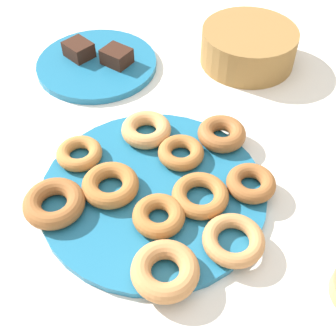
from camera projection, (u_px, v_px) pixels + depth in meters
name	position (u px, v px, depth m)	size (l,w,h in m)	color
ground_plane	(153.00, 194.00, 0.71)	(2.40, 2.40, 0.00)	white
donut_plate	(153.00, 191.00, 0.71)	(0.36, 0.36, 0.01)	#1E6B93
donut_0	(200.00, 195.00, 0.68)	(0.09, 0.09, 0.02)	#AD6B33
donut_1	(54.00, 203.00, 0.67)	(0.09, 0.09, 0.03)	#995B2D
donut_2	(165.00, 271.00, 0.59)	(0.09, 0.09, 0.03)	#C6844C
donut_3	(110.00, 185.00, 0.69)	(0.09, 0.09, 0.03)	#AD6B33
donut_4	(222.00, 134.00, 0.77)	(0.09, 0.09, 0.03)	#995B2D
donut_5	(79.00, 153.00, 0.74)	(0.08, 0.08, 0.02)	#BC7A3D
donut_6	(251.00, 183.00, 0.69)	(0.08, 0.08, 0.02)	#995B2D
donut_7	(146.00, 130.00, 0.78)	(0.09, 0.09, 0.03)	tan
donut_8	(181.00, 153.00, 0.74)	(0.08, 0.08, 0.02)	#AD6B33
donut_9	(159.00, 216.00, 0.65)	(0.08, 0.08, 0.02)	#AD6B33
donut_10	(233.00, 240.00, 0.62)	(0.09, 0.09, 0.02)	#C6844C
cake_plate	(97.00, 64.00, 0.94)	(0.26, 0.26, 0.01)	#1E6B93
brownie_near	(79.00, 50.00, 0.93)	(0.06, 0.05, 0.03)	#381E14
brownie_far	(117.00, 56.00, 0.92)	(0.06, 0.05, 0.03)	#381E14
basket	(248.00, 46.00, 0.93)	(0.20, 0.20, 0.08)	olive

